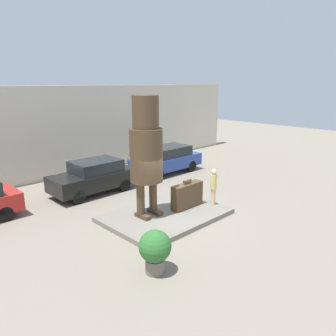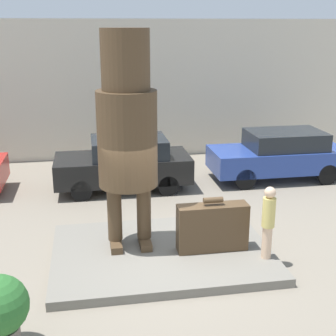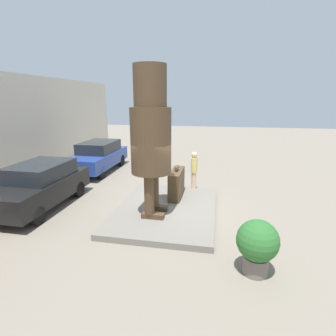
# 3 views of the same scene
# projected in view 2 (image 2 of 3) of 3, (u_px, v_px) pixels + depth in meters

# --- Properties ---
(ground_plane) EXTENTS (60.00, 60.00, 0.00)m
(ground_plane) POSITION_uv_depth(u_px,v_px,m) (162.00, 257.00, 10.24)
(ground_plane) COLOR gray
(pedestal) EXTENTS (4.70, 3.38, 0.19)m
(pedestal) POSITION_uv_depth(u_px,v_px,m) (162.00, 253.00, 10.22)
(pedestal) COLOR slate
(pedestal) RESTS_ON ground_plane
(building_backdrop) EXTENTS (28.00, 0.60, 5.08)m
(building_backdrop) POSITION_uv_depth(u_px,v_px,m) (125.00, 90.00, 17.49)
(building_backdrop) COLOR beige
(building_backdrop) RESTS_ON ground_plane
(statue_figure) EXTENTS (1.25, 1.25, 4.63)m
(statue_figure) POSITION_uv_depth(u_px,v_px,m) (127.00, 125.00, 9.62)
(statue_figure) COLOR #4C3823
(statue_figure) RESTS_ON pedestal
(giant_suitcase) EXTENTS (1.52, 0.42, 1.20)m
(giant_suitcase) POSITION_uv_depth(u_px,v_px,m) (212.00, 227.00, 10.04)
(giant_suitcase) COLOR #4C3823
(giant_suitcase) RESTS_ON pedestal
(tourist) EXTENTS (0.27, 0.27, 1.57)m
(tourist) POSITION_uv_depth(u_px,v_px,m) (268.00, 220.00, 9.58)
(tourist) COLOR beige
(tourist) RESTS_ON pedestal
(parked_car_black) EXTENTS (4.08, 1.81, 1.61)m
(parked_car_black) POSITION_uv_depth(u_px,v_px,m) (124.00, 163.00, 14.27)
(parked_car_black) COLOR black
(parked_car_black) RESTS_ON ground_plane
(parked_car_blue) EXTENTS (4.38, 1.80, 1.59)m
(parked_car_blue) POSITION_uv_depth(u_px,v_px,m) (280.00, 154.00, 15.21)
(parked_car_blue) COLOR #284293
(parked_car_blue) RESTS_ON ground_plane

